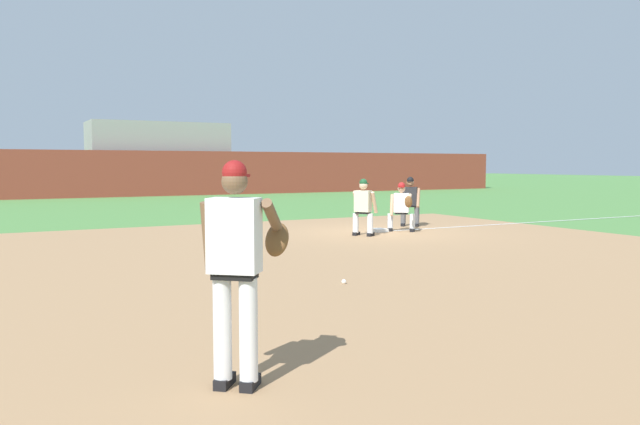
{
  "coord_description": "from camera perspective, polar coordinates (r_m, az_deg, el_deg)",
  "views": [
    {
      "loc": [
        -9.28,
        -14.04,
        1.83
      ],
      "look_at": [
        -5.29,
        -6.55,
        1.17
      ],
      "focal_mm": 35.0,
      "sensor_mm": 36.0,
      "label": 1
    }
  ],
  "objects": [
    {
      "name": "ground_plane",
      "position": [
        16.93,
        5.41,
        -1.78
      ],
      "size": [
        160.0,
        160.0,
        0.0
      ],
      "primitive_type": "plane",
      "color": "#518942"
    },
    {
      "name": "outfield_wall",
      "position": [
        37.22,
        -13.61,
        3.5
      ],
      "size": [
        48.0,
        0.5,
        2.6
      ],
      "color": "brown",
      "rests_on": "ground"
    },
    {
      "name": "baseball",
      "position": [
        9.58,
        2.19,
        -6.34
      ],
      "size": [
        0.07,
        0.07,
        0.07
      ],
      "primitive_type": "sphere",
      "color": "white",
      "rests_on": "ground"
    },
    {
      "name": "stadium_seating_block",
      "position": [
        39.62,
        -14.52,
        4.84
      ],
      "size": [
        8.19,
        3.35,
        4.35
      ],
      "color": "gray",
      "rests_on": "ground"
    },
    {
      "name": "baserunner",
      "position": [
        15.87,
        3.97,
        0.69
      ],
      "size": [
        0.64,
        0.68,
        1.46
      ],
      "color": "black",
      "rests_on": "ground"
    },
    {
      "name": "foul_line_stripe",
      "position": [
        21.9,
        21.86,
        -0.64
      ],
      "size": [
        14.85,
        0.1,
        0.0
      ],
      "primitive_type": "cube",
      "color": "white",
      "rests_on": "ground"
    },
    {
      "name": "first_base_bag",
      "position": [
        16.93,
        5.41,
        -1.63
      ],
      "size": [
        0.38,
        0.38,
        0.09
      ],
      "primitive_type": "cube",
      "color": "white",
      "rests_on": "ground"
    },
    {
      "name": "umpire",
      "position": [
        18.48,
        8.24,
        1.18
      ],
      "size": [
        0.68,
        0.67,
        1.46
      ],
      "color": "black",
      "rests_on": "ground"
    },
    {
      "name": "pitcher",
      "position": [
        5.08,
        -7.49,
        -4.31
      ],
      "size": [
        0.85,
        0.54,
        1.86
      ],
      "color": "black",
      "rests_on": "ground"
    },
    {
      "name": "first_baseman",
      "position": [
        17.0,
        7.5,
        0.71
      ],
      "size": [
        0.7,
        1.09,
        1.34
      ],
      "color": "black",
      "rests_on": "ground"
    },
    {
      "name": "infield_dirt_patch",
      "position": [
        11.01,
        2.38,
        -5.1
      ],
      "size": [
        18.0,
        18.0,
        0.01
      ],
      "primitive_type": "cube",
      "color": "#A87F56",
      "rests_on": "ground"
    }
  ]
}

